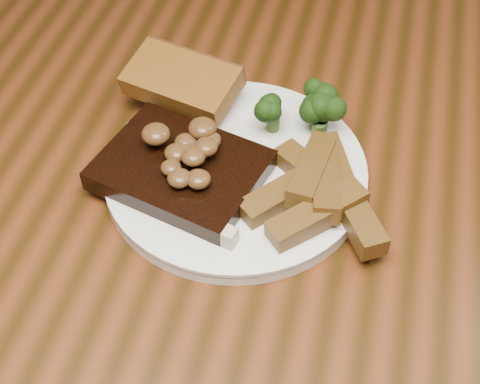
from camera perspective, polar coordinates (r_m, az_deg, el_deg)
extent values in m
cube|color=#542610|center=(0.64, 1.38, -4.44)|extent=(1.60, 0.90, 0.04)
cube|color=black|center=(1.36, 4.69, 12.45)|extent=(0.55, 0.55, 0.04)
cylinder|color=black|center=(1.58, 12.88, 6.43)|extent=(0.04, 0.04, 0.42)
cylinder|color=black|center=(1.69, 2.22, 11.05)|extent=(0.04, 0.04, 0.42)
cylinder|color=black|center=(1.35, 6.54, -1.61)|extent=(0.04, 0.04, 0.42)
cylinder|color=black|center=(1.48, -5.12, 4.24)|extent=(0.04, 0.04, 0.42)
cylinder|color=white|center=(0.66, -0.37, 1.65)|extent=(0.30, 0.30, 0.01)
cube|color=black|center=(0.64, -5.04, 1.88)|extent=(0.17, 0.15, 0.02)
cube|color=#BAAB90|center=(0.61, -6.45, -1.71)|extent=(0.15, 0.05, 0.02)
cube|color=brown|center=(0.72, -4.92, 8.13)|extent=(0.13, 0.09, 0.03)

